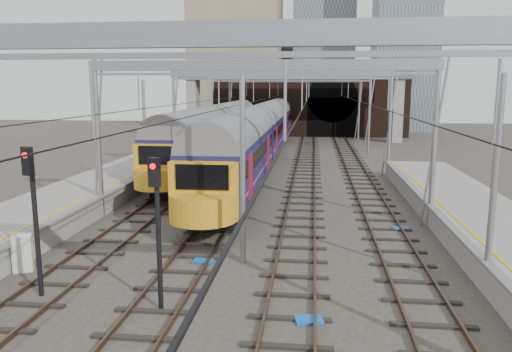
# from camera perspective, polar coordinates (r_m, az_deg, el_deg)

# --- Properties ---
(ground) EXTENTS (160.00, 160.00, 0.00)m
(ground) POSITION_cam_1_polar(r_m,az_deg,el_deg) (17.46, -2.43, -12.01)
(ground) COLOR #38332D
(ground) RESTS_ON ground
(platform_left) EXTENTS (4.32, 55.00, 1.12)m
(platform_left) POSITION_cam_1_polar(r_m,az_deg,el_deg) (23.24, -27.17, -6.04)
(platform_left) COLOR gray
(platform_left) RESTS_ON ground
(tracks) EXTENTS (14.40, 80.00, 0.22)m
(tracks) POSITION_cam_1_polar(r_m,az_deg,el_deg) (31.76, 1.79, -1.79)
(tracks) COLOR #4C3828
(tracks) RESTS_ON ground
(overhead_line) EXTENTS (16.80, 80.00, 8.00)m
(overhead_line) POSITION_cam_1_polar(r_m,az_deg,el_deg) (37.54, 2.69, 10.10)
(overhead_line) COLOR gray
(overhead_line) RESTS_ON ground
(retaining_wall) EXTENTS (28.00, 2.75, 9.00)m
(retaining_wall) POSITION_cam_1_polar(r_m,az_deg,el_deg) (67.95, 5.64, 8.19)
(retaining_wall) COLOR black
(retaining_wall) RESTS_ON ground
(overbridge) EXTENTS (28.00, 3.00, 9.25)m
(overbridge) POSITION_cam_1_polar(r_m,az_deg,el_deg) (62.03, 4.27, 10.74)
(overbridge) COLOR gray
(overbridge) RESTS_ON ground
(city_skyline) EXTENTS (37.50, 27.50, 60.00)m
(city_skyline) POSITION_cam_1_polar(r_m,az_deg,el_deg) (87.09, 6.93, 16.99)
(city_skyline) COLOR tan
(city_skyline) RESTS_ON ground
(train_main) EXTENTS (3.05, 70.43, 5.16)m
(train_main) POSITION_cam_1_polar(r_m,az_deg,el_deg) (55.57, 1.85, 6.06)
(train_main) COLOR black
(train_main) RESTS_ON ground
(train_second) EXTENTS (2.98, 34.46, 5.07)m
(train_second) POSITION_cam_1_polar(r_m,az_deg,el_deg) (44.91, -4.47, 5.01)
(train_second) COLOR black
(train_second) RESTS_ON ground
(signal_near_left) EXTENTS (0.38, 0.47, 4.82)m
(signal_near_left) POSITION_cam_1_polar(r_m,az_deg,el_deg) (16.86, -24.12, -2.88)
(signal_near_left) COLOR black
(signal_near_left) RESTS_ON ground
(signal_near_centre) EXTENTS (0.36, 0.46, 4.63)m
(signal_near_centre) POSITION_cam_1_polar(r_m,az_deg,el_deg) (14.75, -11.24, -4.36)
(signal_near_centre) COLOR black
(signal_near_centre) RESTS_ON ground
(relay_cabinet) EXTENTS (0.83, 0.78, 1.32)m
(relay_cabinet) POSITION_cam_1_polar(r_m,az_deg,el_deg) (20.09, -25.14, -7.99)
(relay_cabinet) COLOR silver
(relay_cabinet) RESTS_ON ground
(equip_cover_a) EXTENTS (0.88, 0.70, 0.09)m
(equip_cover_a) POSITION_cam_1_polar(r_m,az_deg,el_deg) (14.85, 6.06, -16.03)
(equip_cover_a) COLOR #175AB2
(equip_cover_a) RESTS_ON ground
(equip_cover_b) EXTENTS (0.75, 0.54, 0.09)m
(equip_cover_b) POSITION_cam_1_polar(r_m,az_deg,el_deg) (19.36, -6.10, -9.66)
(equip_cover_b) COLOR #175AB2
(equip_cover_b) RESTS_ON ground
(equip_cover_c) EXTENTS (0.89, 0.76, 0.09)m
(equip_cover_c) POSITION_cam_1_polar(r_m,az_deg,el_deg) (24.49, 16.22, -5.76)
(equip_cover_c) COLOR #175AB2
(equip_cover_c) RESTS_ON ground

